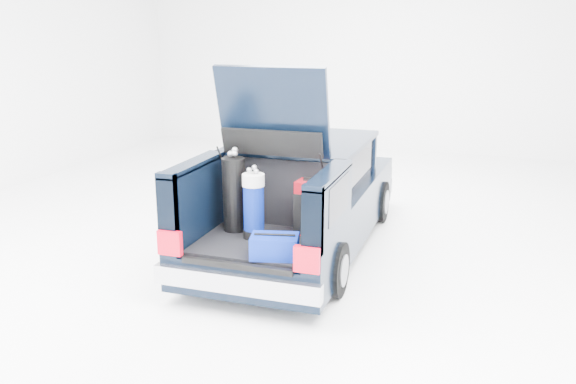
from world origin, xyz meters
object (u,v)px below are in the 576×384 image
(car, at_px, (302,197))
(blue_golf_bag, at_px, (254,205))
(red_suitcase, at_px, (314,208))
(black_golf_bag, at_px, (234,194))
(blue_duffel, at_px, (275,246))

(car, height_order, blue_golf_bag, car)
(red_suitcase, xyz_separation_m, blue_golf_bag, (-0.60, -0.32, 0.07))
(black_golf_bag, bearing_deg, car, 69.05)
(car, distance_m, blue_golf_bag, 1.55)
(car, distance_m, blue_duffel, 2.03)
(car, bearing_deg, red_suitcase, -67.28)
(car, xyz_separation_m, blue_golf_bag, (-0.10, -1.51, 0.30))
(black_golf_bag, height_order, blue_duffel, black_golf_bag)
(car, height_order, blue_duffel, car)
(blue_golf_bag, bearing_deg, black_golf_bag, 158.03)
(red_suitcase, height_order, blue_duffel, red_suitcase)
(red_suitcase, height_order, blue_golf_bag, blue_golf_bag)
(red_suitcase, xyz_separation_m, black_golf_bag, (-0.90, -0.15, 0.13))
(car, distance_m, black_golf_bag, 1.45)
(car, bearing_deg, black_golf_bag, -106.62)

